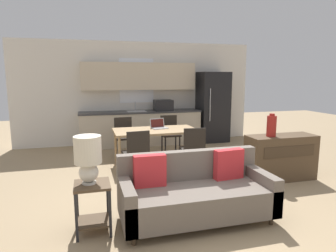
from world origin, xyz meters
The scene contains 15 objects.
ground_plane centered at (0.00, 0.00, 0.00)m, with size 20.00×20.00×0.00m, color #9E8460.
wall_back centered at (0.00, 4.63, 1.35)m, with size 6.40×0.07×2.70m.
kitchen_counter centered at (0.01, 4.33, 0.84)m, with size 3.16×0.65×2.15m.
refrigerator centered at (2.02, 4.24, 0.96)m, with size 0.78×0.71×1.91m.
dining_table centered at (-0.04, 2.44, 0.67)m, with size 1.68×0.89×0.72m.
couch centered at (-0.10, -0.04, 0.34)m, with size 1.89×0.80×0.84m.
side_table centered at (-1.36, -0.04, 0.39)m, with size 0.40×0.40×0.59m.
table_lamp centered at (-1.39, -0.02, 0.91)m, with size 0.31×0.31×0.55m.
credenza centered at (1.87, 0.96, 0.39)m, with size 1.22×0.45×0.79m.
vase centered at (1.64, 0.94, 0.97)m, with size 0.16×0.16×0.39m.
dining_chair_near_right centered at (0.49, 1.65, 0.50)m, with size 0.47×0.47×0.88m.
dining_chair_far_left centered at (-0.58, 3.20, 0.50)m, with size 0.45×0.45×0.88m.
dining_chair_far_right centered at (0.50, 3.25, 0.50)m, with size 0.43×0.43×0.88m.
dining_chair_near_left centered at (-0.56, 1.63, 0.50)m, with size 0.46×0.46×0.88m.
laptop centered at (0.07, 2.59, 0.77)m, with size 0.36×0.31×0.20m.
Camera 1 is at (-1.39, -3.41, 1.80)m, focal length 32.00 mm.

